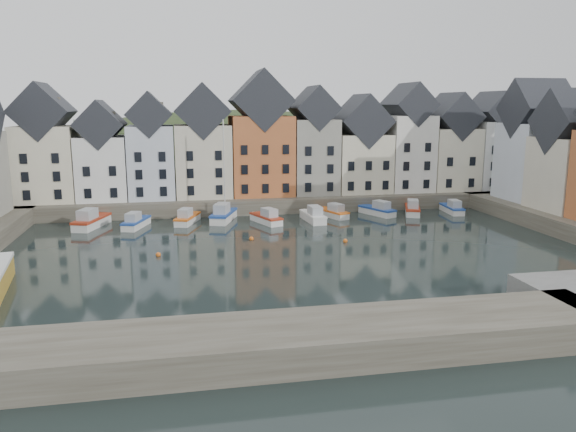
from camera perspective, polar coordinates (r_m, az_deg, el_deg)
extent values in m
plane|color=black|center=(55.83, 1.41, -4.17)|extent=(260.00, 260.00, 0.00)
cube|color=#454034|center=(84.51, -2.96, 1.78)|extent=(90.00, 16.00, 2.00)
cube|color=#454034|center=(33.57, -7.47, -13.15)|extent=(50.00, 6.00, 2.00)
ellipsoid|color=#27381C|center=(114.00, -4.71, -5.57)|extent=(153.60, 70.40, 64.00)
sphere|color=#1A3116|center=(103.71, -12.38, 7.57)|extent=(5.77, 5.77, 5.77)
sphere|color=#1A3116|center=(119.23, 6.90, 7.90)|extent=(5.27, 5.27, 5.27)
sphere|color=#1A3116|center=(115.47, 11.21, 7.55)|extent=(5.07, 5.07, 5.07)
sphere|color=#1A3116|center=(111.05, 2.52, 7.58)|extent=(5.01, 5.01, 5.01)
sphere|color=#1A3116|center=(112.54, -24.50, 6.00)|extent=(3.94, 3.94, 3.94)
sphere|color=#1A3116|center=(119.87, 8.56, 7.84)|extent=(5.21, 5.21, 5.21)
sphere|color=#1A3116|center=(112.23, -4.06, 7.86)|extent=(5.45, 5.45, 5.45)
sphere|color=#1A3116|center=(112.59, 15.17, 6.94)|extent=(4.49, 4.49, 4.49)
cube|color=beige|center=(82.82, -23.28, 4.91)|extent=(7.67, 8.00, 10.07)
cube|color=#21232A|center=(82.47, -23.65, 9.70)|extent=(7.67, 8.16, 7.67)
cube|color=white|center=(81.67, -18.24, 4.67)|extent=(6.56, 8.00, 8.61)
cube|color=#21232A|center=(81.27, -18.50, 8.82)|extent=(6.56, 8.16, 6.56)
cube|color=silver|center=(81.03, -13.67, 5.37)|extent=(6.20, 8.00, 10.02)
cube|color=#21232A|center=(80.67, -13.88, 9.99)|extent=(6.20, 8.16, 6.20)
cube|color=beige|center=(81.01, -8.63, 5.57)|extent=(7.70, 8.00, 10.08)
cube|color=#21232A|center=(80.64, -8.77, 10.49)|extent=(7.70, 8.16, 7.70)
cube|color=#BB6335|center=(81.73, -2.76, 6.16)|extent=(8.69, 8.00, 11.28)
cube|color=#21232A|center=(81.42, -2.81, 11.63)|extent=(8.69, 8.16, 8.69)
cube|color=gray|center=(83.20, 2.53, 6.08)|extent=(6.43, 8.00, 10.78)
cube|color=#21232A|center=(82.87, 2.58, 10.89)|extent=(6.43, 8.16, 6.43)
cube|color=beige|center=(85.30, 7.32, 5.37)|extent=(7.88, 8.00, 8.56)
cube|color=#21232A|center=(84.91, 7.43, 9.56)|extent=(7.88, 8.16, 7.88)
cube|color=white|center=(87.75, 11.93, 6.27)|extent=(6.50, 8.00, 11.27)
cube|color=#21232A|center=(87.46, 12.12, 11.01)|extent=(6.50, 8.16, 6.50)
cube|color=beige|center=(90.78, 16.01, 5.62)|extent=(7.23, 8.00, 9.32)
cube|color=#21232A|center=(90.44, 16.23, 9.69)|extent=(7.23, 8.16, 7.23)
cube|color=white|center=(94.04, 19.77, 5.88)|extent=(6.18, 8.00, 10.32)
cube|color=#21232A|center=(93.73, 20.04, 9.95)|extent=(6.18, 8.16, 6.18)
cube|color=silver|center=(84.04, 23.67, 5.07)|extent=(7.47, 8.00, 10.38)
cube|color=#21232A|center=(83.69, 24.05, 9.95)|extent=(7.62, 8.00, 8.00)
cube|color=beige|center=(77.69, 26.95, 3.81)|extent=(8.14, 8.00, 8.89)
sphere|color=orange|center=(62.78, -3.74, -2.32)|extent=(0.50, 0.50, 0.50)
sphere|color=orange|center=(61.96, 5.84, -2.54)|extent=(0.50, 0.50, 0.50)
sphere|color=orange|center=(57.51, -13.04, -3.85)|extent=(0.50, 0.50, 0.50)
cube|color=silver|center=(73.32, -19.30, -0.77)|extent=(3.97, 7.12, 1.25)
cube|color=#A02E16|center=(73.19, -19.33, -0.24)|extent=(4.11, 7.28, 0.28)
cube|color=#A2A6AA|center=(72.17, -19.71, 0.13)|extent=(2.32, 3.07, 1.36)
cube|color=silver|center=(71.57, -15.15, -0.86)|extent=(3.30, 5.88, 1.03)
cube|color=#204395|center=(71.46, -15.18, -0.42)|extent=(3.42, 6.02, 0.23)
cube|color=#A2A6AA|center=(70.58, -15.45, -0.11)|extent=(1.93, 2.54, 1.13)
cube|color=silver|center=(72.70, -10.16, -0.46)|extent=(3.46, 5.92, 1.04)
cube|color=orange|center=(72.59, -10.17, -0.02)|extent=(3.59, 6.06, 0.24)
cube|color=#A2A6AA|center=(71.69, -10.40, 0.29)|extent=(1.99, 2.58, 1.14)
cube|color=silver|center=(73.57, -6.52, -0.17)|extent=(4.11, 7.09, 1.25)
cube|color=#204395|center=(73.44, -6.53, 0.35)|extent=(4.26, 7.26, 0.28)
cube|color=#A2A6AA|center=(72.34, -6.74, 0.73)|extent=(2.37, 3.08, 1.36)
cylinder|color=silver|center=(73.24, -6.50, 4.85)|extent=(0.16, 0.16, 12.46)
cube|color=silver|center=(71.66, -2.25, -0.46)|extent=(3.57, 5.90, 1.04)
cube|color=#A02E16|center=(71.55, -2.25, -0.01)|extent=(3.70, 6.04, 0.24)
cube|color=#A2A6AA|center=(70.71, -1.92, 0.32)|extent=(2.03, 2.59, 1.13)
cube|color=silver|center=(72.84, 2.53, -0.25)|extent=(2.24, 6.12, 1.10)
cube|color=silver|center=(72.73, 2.54, 0.21)|extent=(2.35, 6.25, 0.25)
cube|color=#A2A6AA|center=(71.77, 2.76, 0.55)|extent=(1.58, 2.50, 1.20)
cube|color=silver|center=(75.77, 4.51, 0.14)|extent=(3.51, 5.65, 1.00)
cube|color=orange|center=(75.66, 4.51, 0.55)|extent=(3.63, 5.78, 0.23)
cube|color=#A2A6AA|center=(74.93, 4.89, 0.86)|extent=(1.98, 2.49, 1.09)
cube|color=silver|center=(77.91, 9.03, 0.36)|extent=(3.82, 5.98, 1.06)
cube|color=#204395|center=(77.80, 9.04, 0.78)|extent=(3.96, 6.12, 0.24)
cube|color=#A2A6AA|center=(77.08, 9.49, 1.10)|extent=(2.13, 2.64, 1.15)
cube|color=silver|center=(79.47, 12.51, 0.45)|extent=(3.82, 6.21, 1.09)
cube|color=#A02E16|center=(79.37, 12.53, 0.88)|extent=(3.95, 6.36, 0.25)
cube|color=#A2A6AA|center=(78.38, 12.57, 1.19)|extent=(2.16, 2.73, 1.19)
cube|color=silver|center=(81.77, 16.30, 0.54)|extent=(2.16, 5.56, 0.99)
cube|color=#204395|center=(81.68, 16.32, 0.92)|extent=(2.26, 5.68, 0.23)
cube|color=#A2A6AA|center=(80.84, 16.55, 1.19)|extent=(1.48, 2.29, 1.09)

